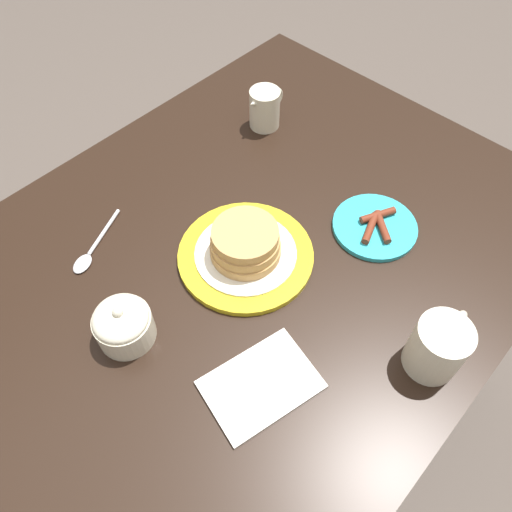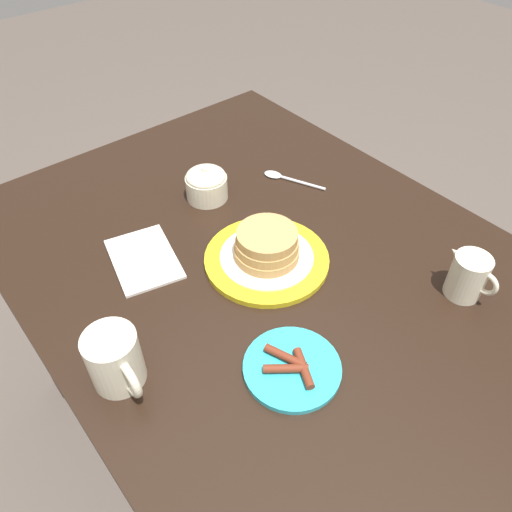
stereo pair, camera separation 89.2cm
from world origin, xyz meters
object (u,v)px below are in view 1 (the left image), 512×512
at_px(spoon, 90,252).
at_px(napkin, 261,384).
at_px(pancake_plate, 245,249).
at_px(creamer_pitcher, 265,108).
at_px(coffee_mug, 439,346).
at_px(sugar_bowl, 123,324).
at_px(side_plate_bacon, 375,226).

bearing_deg(spoon, napkin, -85.64).
bearing_deg(pancake_plate, creamer_pitcher, 37.27).
xyz_separation_m(coffee_mug, spoon, (-0.24, 0.56, -0.05)).
relative_size(coffee_mug, sugar_bowl, 1.27).
height_order(sugar_bowl, spoon, sugar_bowl).
height_order(pancake_plate, creamer_pitcher, creamer_pitcher).
relative_size(pancake_plate, coffee_mug, 2.07).
xyz_separation_m(pancake_plate, sugar_bowl, (-0.24, 0.03, 0.01)).
bearing_deg(side_plate_bacon, creamer_pitcher, 77.81).
height_order(side_plate_bacon, sugar_bowl, sugar_bowl).
relative_size(pancake_plate, creamer_pitcher, 2.33).
bearing_deg(napkin, sugar_bowl, 111.78).
xyz_separation_m(pancake_plate, spoon, (-0.18, 0.21, -0.02)).
height_order(pancake_plate, napkin, pancake_plate).
relative_size(side_plate_bacon, creamer_pitcher, 1.51).
height_order(creamer_pitcher, napkin, creamer_pitcher).
xyz_separation_m(creamer_pitcher, sugar_bowl, (-0.53, -0.19, -0.01)).
distance_m(coffee_mug, creamer_pitcher, 0.61).
bearing_deg(sugar_bowl, coffee_mug, -51.91).
relative_size(sugar_bowl, napkin, 0.49).
distance_m(side_plate_bacon, sugar_bowl, 0.48).
relative_size(creamer_pitcher, sugar_bowl, 1.13).
bearing_deg(side_plate_bacon, napkin, -171.79).
distance_m(pancake_plate, napkin, 0.24).
height_order(pancake_plate, sugar_bowl, sugar_bowl).
relative_size(napkin, spoon, 1.28).
height_order(coffee_mug, spoon, coffee_mug).
xyz_separation_m(creamer_pitcher, napkin, (-0.45, -0.40, -0.04)).
distance_m(side_plate_bacon, spoon, 0.52).
xyz_separation_m(coffee_mug, napkin, (-0.21, 0.16, -0.05)).
relative_size(side_plate_bacon, spoon, 1.07).
bearing_deg(coffee_mug, sugar_bowl, 128.09).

